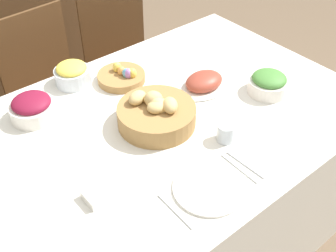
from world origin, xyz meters
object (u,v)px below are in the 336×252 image
Objects in this scene: chair_far_right at (125,58)px; green_salad_bowl at (268,83)px; pineapple_bowl at (72,74)px; beet_salad_bowl at (32,108)px; ham_platter at (204,82)px; dinner_plate at (209,188)px; chair_far_center at (51,88)px; spoon at (245,164)px; knife at (239,168)px; butter_dish at (103,192)px; bread_basket at (156,113)px; egg_basket at (122,76)px; drinking_cup at (226,132)px; fork at (175,211)px.

chair_far_right reaches higher than green_salad_bowl.
pineapple_bowl is 0.87× the size of beet_salad_bowl.
chair_far_right is 0.88m from ham_platter.
ham_platter reaches higher than dinner_plate.
chair_far_center is 1.30m from spoon.
butter_dish reaches higher than knife.
green_salad_bowl is at bearing -29.35° from beet_salad_bowl.
spoon is (0.21, -0.83, -0.05)m from pineapple_bowl.
bread_basket is at bearing -168.24° from ham_platter.
green_salad_bowl is (0.05, -1.02, 0.33)m from chair_far_right.
chair_far_right is at bearing 73.15° from spoon.
dinner_plate is (-0.14, -0.71, -0.02)m from egg_basket.
drinking_cup is (0.25, -0.69, -0.01)m from pineapple_bowl.
dinner_plate is (-0.39, -0.44, -0.02)m from ham_platter.
ham_platter reaches higher than knife.
ham_platter is at bearing 11.76° from bread_basket.
knife is at bearing -119.02° from ham_platter.
chair_far_right reaches higher than fork.
ham_platter is at bearing -93.66° from chair_far_right.
chair_far_center is 7.03× the size of butter_dish.
drinking_cup is (-0.30, -1.12, 0.32)m from chair_far_right.
beet_salad_bowl is at bearing -122.72° from chair_far_center.
chair_far_center is at bearing 95.36° from spoon.
chair_far_right is 5.00× the size of beet_salad_bowl.
bread_basket reaches higher than knife.
beet_salad_bowl is (-0.24, -0.11, -0.00)m from pineapple_bowl.
egg_basket is (-0.38, -0.55, 0.31)m from chair_far_right.
fork is (-0.11, -0.83, -0.05)m from pineapple_bowl.
chair_far_center is 12.68× the size of drinking_cup.
knife is 0.47m from butter_dish.
pineapple_bowl is at bearing 68.42° from butter_dish.
butter_dish reaches higher than dinner_plate.
dinner_plate is at bearing -95.12° from chair_far_center.
beet_salad_bowl is 0.76m from drinking_cup.
chair_far_center is 3.30× the size of ham_platter.
fork is 1.00× the size of knife.
egg_basket is at bearing -81.81° from chair_far_center.
bread_basket is 0.47m from pineapple_bowl.
knife is at bearing -79.67° from bread_basket.
spoon is (0.45, -0.72, -0.04)m from beet_salad_bowl.
ham_platter is 0.51m from knife.
drinking_cup reaches higher than knife.
chair_far_center is 5.25× the size of knife.
bread_basket is at bearing 26.19° from butter_dish.
beet_salad_bowl is at bearing 89.11° from butter_dish.
egg_basket is at bearing -1.35° from beet_salad_bowl.
egg_basket reaches higher than butter_dish.
egg_basket is 0.88× the size of dinner_plate.
chair_far_center reaches higher than green_salad_bowl.
butter_dish is (-0.14, 0.20, 0.01)m from fork.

